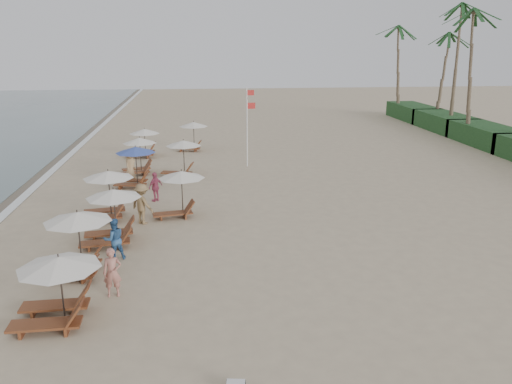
{
  "coord_description": "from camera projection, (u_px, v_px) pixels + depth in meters",
  "views": [
    {
      "loc": [
        -1.74,
        -18.09,
        8.08
      ],
      "look_at": [
        1.0,
        5.55,
        1.3
      ],
      "focal_mm": 36.72,
      "sensor_mm": 36.0,
      "label": 1
    }
  ],
  "objects": [
    {
      "name": "flag_pole_near",
      "position": [
        248.0,
        130.0,
        34.98
      ],
      "size": [
        0.6,
        0.08,
        4.5
      ],
      "color": "silver",
      "rests_on": "ground"
    },
    {
      "name": "inland_station_2",
      "position": [
        192.0,
        132.0,
        40.42
      ],
      "size": [
        2.6,
        2.24,
        2.22
      ],
      "color": "brown",
      "rests_on": "ground"
    },
    {
      "name": "lounger_station_1",
      "position": [
        74.0,
        242.0,
        18.64
      ],
      "size": [
        2.65,
        2.4,
        2.37
      ],
      "color": "brown",
      "rests_on": "ground"
    },
    {
      "name": "lounger_station_3",
      "position": [
        105.0,
        195.0,
        24.65
      ],
      "size": [
        2.66,
        2.36,
        2.35
      ],
      "color": "brown",
      "rests_on": "ground"
    },
    {
      "name": "beachgoer_mid_b",
      "position": [
        142.0,
        204.0,
        24.08
      ],
      "size": [
        1.4,
        1.34,
        1.91
      ],
      "primitive_type": "imported",
      "rotation": [
        0.0,
        0.0,
        2.43
      ],
      "color": "brown",
      "rests_on": "ground"
    },
    {
      "name": "lounger_station_2",
      "position": [
        109.0,
        218.0,
        21.61
      ],
      "size": [
        2.67,
        2.27,
        2.35
      ],
      "color": "brown",
      "rests_on": "ground"
    },
    {
      "name": "lounger_station_5",
      "position": [
        137.0,
        156.0,
        33.23
      ],
      "size": [
        2.44,
        2.17,
        2.35
      ],
      "color": "brown",
      "rests_on": "ground"
    },
    {
      "name": "ground",
      "position": [
        247.0,
        266.0,
        19.69
      ],
      "size": [
        160.0,
        160.0,
        0.0
      ],
      "primitive_type": "plane",
      "color": "tan",
      "rests_on": "ground"
    },
    {
      "name": "lounger_station_0",
      "position": [
        53.0,
        289.0,
        15.43
      ],
      "size": [
        2.75,
        2.45,
        2.11
      ],
      "color": "brown",
      "rests_on": "ground"
    },
    {
      "name": "lounger_station_4",
      "position": [
        133.0,
        165.0,
        30.32
      ],
      "size": [
        2.53,
        2.32,
        2.35
      ],
      "color": "brown",
      "rests_on": "ground"
    },
    {
      "name": "beachgoer_far_a",
      "position": [
        156.0,
        187.0,
        27.59
      ],
      "size": [
        0.91,
        0.93,
        1.57
      ],
      "primitive_type": "imported",
      "rotation": [
        0.0,
        0.0,
        3.95
      ],
      "color": "#B8496A",
      "rests_on": "ground"
    },
    {
      "name": "beachgoer_near",
      "position": [
        112.0,
        272.0,
        17.16
      ],
      "size": [
        0.64,
        0.44,
        1.67
      ],
      "primitive_type": "imported",
      "rotation": [
        0.0,
        0.0,
        0.07
      ],
      "color": "#A56759",
      "rests_on": "ground"
    },
    {
      "name": "beachgoer_far_b",
      "position": [
        130.0,
        165.0,
        31.87
      ],
      "size": [
        0.87,
        1.06,
        1.87
      ],
      "primitive_type": "imported",
      "rotation": [
        0.0,
        0.0,
        1.23
      ],
      "color": "tan",
      "rests_on": "ground"
    },
    {
      "name": "beachgoer_mid_a",
      "position": [
        114.0,
        239.0,
        20.09
      ],
      "size": [
        0.99,
        0.89,
        1.66
      ],
      "primitive_type": "imported",
      "rotation": [
        0.0,
        0.0,
        3.53
      ],
      "color": "#2D5789",
      "rests_on": "ground"
    },
    {
      "name": "foam_line",
      "position": [
        20.0,
        200.0,
        27.99
      ],
      "size": [
        0.5,
        140.0,
        0.02
      ],
      "primitive_type": "cube",
      "color": "white",
      "rests_on": "ground"
    },
    {
      "name": "flag_pole_far",
      "position": [
        247.0,
        116.0,
        40.03
      ],
      "size": [
        0.59,
        0.08,
        4.87
      ],
      "color": "silver",
      "rests_on": "ground"
    },
    {
      "name": "inland_station_1",
      "position": [
        181.0,
        154.0,
        32.77
      ],
      "size": [
        2.68,
        2.24,
        2.22
      ],
      "color": "brown",
      "rests_on": "ground"
    },
    {
      "name": "lounger_station_6",
      "position": [
        141.0,
        143.0,
        38.44
      ],
      "size": [
        2.65,
        2.21,
        2.06
      ],
      "color": "brown",
      "rests_on": "ground"
    },
    {
      "name": "inland_station_0",
      "position": [
        178.0,
        188.0,
        24.93
      ],
      "size": [
        2.65,
        2.24,
        2.22
      ],
      "color": "brown",
      "rests_on": "ground"
    }
  ]
}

